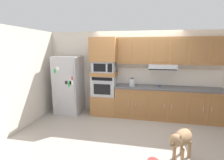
# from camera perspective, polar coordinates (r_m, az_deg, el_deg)

# --- Properties ---
(ground_plane) EXTENTS (9.60, 9.60, 0.00)m
(ground_plane) POSITION_cam_1_polar(r_m,az_deg,el_deg) (4.55, 7.15, -15.42)
(ground_plane) COLOR #9E9389
(back_kitchen_wall) EXTENTS (6.20, 0.12, 2.50)m
(back_kitchen_wall) POSITION_cam_1_polar(r_m,az_deg,el_deg) (5.25, 8.36, 2.41)
(back_kitchen_wall) COLOR beige
(back_kitchen_wall) RESTS_ON ground
(side_panel_left) EXTENTS (0.12, 7.10, 2.50)m
(side_panel_left) POSITION_cam_1_polar(r_m,az_deg,el_deg) (5.15, -25.27, 1.33)
(side_panel_left) COLOR beige
(side_panel_left) RESTS_ON ground
(refrigerator) EXTENTS (0.76, 0.73, 1.76)m
(refrigerator) POSITION_cam_1_polar(r_m,az_deg,el_deg) (5.42, -14.43, -1.55)
(refrigerator) COLOR #ADADB2
(refrigerator) RESTS_ON ground
(oven_base_cabinet) EXTENTS (0.74, 0.62, 0.60)m
(oven_base_cabinet) POSITION_cam_1_polar(r_m,az_deg,el_deg) (5.26, -2.53, -8.13)
(oven_base_cabinet) COLOR #996638
(oven_base_cabinet) RESTS_ON ground
(built_in_oven) EXTENTS (0.70, 0.62, 0.60)m
(built_in_oven) POSITION_cam_1_polar(r_m,az_deg,el_deg) (5.10, -2.59, -1.74)
(built_in_oven) COLOR #A8AAAF
(built_in_oven) RESTS_ON oven_base_cabinet
(appliance_mid_shelf) EXTENTS (0.74, 0.62, 0.10)m
(appliance_mid_shelf) POSITION_cam_1_polar(r_m,az_deg,el_deg) (5.03, -2.62, 2.15)
(appliance_mid_shelf) COLOR #996638
(appliance_mid_shelf) RESTS_ON built_in_oven
(microwave) EXTENTS (0.64, 0.54, 0.32)m
(microwave) POSITION_cam_1_polar(r_m,az_deg,el_deg) (5.00, -2.64, 4.52)
(microwave) COLOR #A8AAAF
(microwave) RESTS_ON appliance_mid_shelf
(appliance_upper_cabinet) EXTENTS (0.74, 0.62, 0.68)m
(appliance_upper_cabinet) POSITION_cam_1_polar(r_m,az_deg,el_deg) (4.98, -2.69, 10.26)
(appliance_upper_cabinet) COLOR #996638
(appliance_upper_cabinet) RESTS_ON microwave
(lower_cabinet_run) EXTENTS (2.92, 0.63, 0.88)m
(lower_cabinet_run) POSITION_cam_1_polar(r_m,az_deg,el_deg) (5.11, 17.98, -7.57)
(lower_cabinet_run) COLOR #996638
(lower_cabinet_run) RESTS_ON ground
(countertop_slab) EXTENTS (2.96, 0.64, 0.04)m
(countertop_slab) POSITION_cam_1_polar(r_m,az_deg,el_deg) (5.00, 18.28, -2.54)
(countertop_slab) COLOR #4C4C51
(countertop_slab) RESTS_ON lower_cabinet_run
(backsplash_panel) EXTENTS (2.96, 0.02, 0.50)m
(backsplash_panel) POSITION_cam_1_polar(r_m,az_deg,el_deg) (5.23, 18.08, 1.06)
(backsplash_panel) COLOR silver
(backsplash_panel) RESTS_ON countertop_slab
(upper_cabinet_with_hood) EXTENTS (2.92, 0.48, 0.88)m
(upper_cabinet_with_hood) POSITION_cam_1_polar(r_m,az_deg,el_deg) (4.99, 18.67, 9.04)
(upper_cabinet_with_hood) COLOR #996638
(upper_cabinet_with_hood) RESTS_ON backsplash_panel
(screwdriver) EXTENTS (0.17, 0.17, 0.03)m
(screwdriver) POSITION_cam_1_polar(r_m,az_deg,el_deg) (5.03, 15.90, -1.93)
(screwdriver) COLOR blue
(screwdriver) RESTS_ON countertop_slab
(electric_kettle) EXTENTS (0.17, 0.17, 0.24)m
(electric_kettle) POSITION_cam_1_polar(r_m,az_deg,el_deg) (4.89, 6.78, -0.74)
(electric_kettle) COLOR #A8AAAF
(electric_kettle) RESTS_ON countertop_slab
(dog) EXTENTS (0.53, 0.76, 0.65)m
(dog) POSITION_cam_1_polar(r_m,az_deg,el_deg) (3.34, 22.45, -17.91)
(dog) COLOR #997551
(dog) RESTS_ON ground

